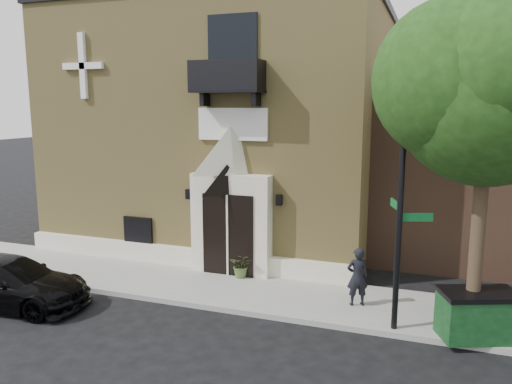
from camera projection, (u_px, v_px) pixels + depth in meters
ground at (227, 313)px, 13.31m from camera, size 120.00×120.00×0.00m
sidewalk at (279, 296)px, 14.36m from camera, size 42.00×3.00×0.15m
church at (234, 125)px, 20.87m from camera, size 12.20×11.01×9.30m
street_tree_left at (491, 87)px, 10.62m from camera, size 4.97×4.38×7.77m
black_sedan at (8, 282)px, 13.75m from camera, size 4.79×2.29×1.35m
street_sign at (400, 220)px, 11.66m from camera, size 1.02×0.81×5.34m
fire_hydrant at (474, 323)px, 11.49m from camera, size 0.45×0.36×0.78m
dumpster at (478, 315)px, 11.50m from camera, size 1.97×1.54×1.13m
planter at (242, 265)px, 15.61m from camera, size 0.73×0.64×0.78m
pedestrian_near at (357, 277)px, 13.37m from camera, size 0.69×0.59×1.60m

